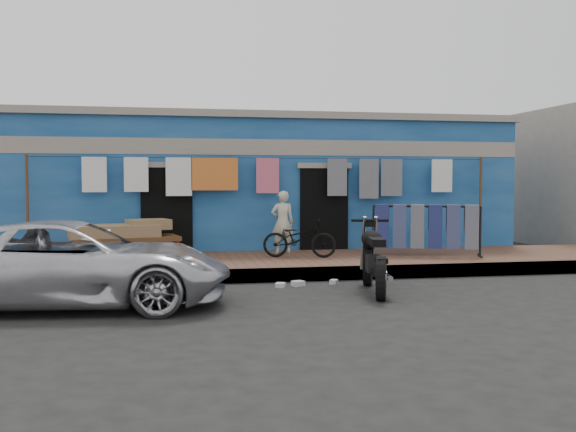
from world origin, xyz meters
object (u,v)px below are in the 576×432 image
(motorcycle, at_px, (374,257))
(jeans_rack, at_px, (426,229))
(car, at_px, (74,262))
(seated_person, at_px, (282,222))
(bicycle, at_px, (299,234))
(charpoy, at_px, (126,240))

(motorcycle, height_order, jeans_rack, jeans_rack)
(jeans_rack, bearing_deg, car, -155.45)
(seated_person, xyz_separation_m, motorcycle, (0.84, -3.64, -0.35))
(bicycle, relative_size, charpoy, 0.63)
(seated_person, relative_size, bicycle, 0.91)
(seated_person, xyz_separation_m, charpoy, (-3.24, -0.24, -0.30))
(bicycle, distance_m, charpoy, 3.49)
(bicycle, xyz_separation_m, motorcycle, (0.63, -2.87, -0.15))
(car, distance_m, seated_person, 5.46)
(seated_person, xyz_separation_m, jeans_rack, (2.85, -0.96, -0.12))
(bicycle, height_order, charpoy, bicycle)
(motorcycle, height_order, charpoy, motorcycle)
(seated_person, relative_size, charpoy, 0.57)
(bicycle, relative_size, motorcycle, 0.79)
(bicycle, xyz_separation_m, jeans_rack, (2.64, -0.19, 0.07))
(car, distance_m, jeans_rack, 7.24)
(car, height_order, charpoy, car)
(car, height_order, bicycle, car)
(car, xyz_separation_m, motorcycle, (4.57, 0.33, -0.06))
(seated_person, xyz_separation_m, bicycle, (0.21, -0.77, -0.20))
(charpoy, bearing_deg, car, -97.55)
(seated_person, height_order, bicycle, seated_person)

